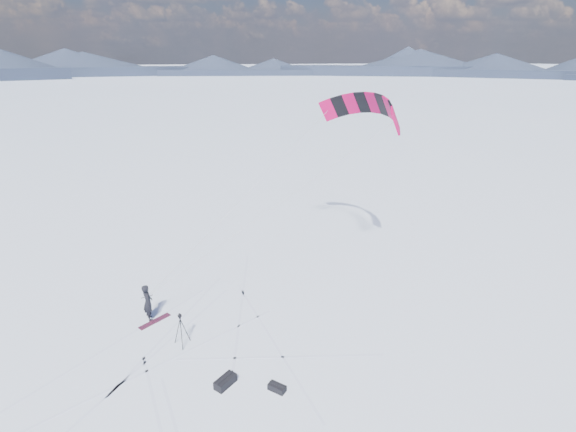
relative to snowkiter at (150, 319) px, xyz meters
name	(u,v)px	position (x,y,z in m)	size (l,w,h in m)	color
ground	(190,364)	(1.34, -3.97, 0.00)	(1800.00, 1800.00, 0.00)	white
horizon_hills	(183,300)	(1.34, -3.97, 3.10)	(704.00, 704.00, 8.01)	black
snow_tracks	(178,379)	(0.77, -4.69, 0.00)	(17.62, 14.39, 0.01)	silver
snowkiter	(150,319)	(0.00, 0.00, 0.00)	(0.69, 0.45, 1.88)	black
snowboard	(155,321)	(0.20, -0.33, 0.02)	(1.64, 0.31, 0.04)	maroon
tripod	(181,325)	(1.24, -2.56, 1.01)	(0.72, 0.66, 1.57)	black
gear_bag_a	(225,381)	(2.47, -5.71, 0.18)	(0.99, 0.86, 0.41)	black
gear_bag_b	(277,388)	(4.27, -6.69, 0.14)	(0.69, 0.75, 0.31)	black
power_kite	(366,109)	(13.12, 2.74, 9.27)	(14.41, 6.26, 8.95)	#B20442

